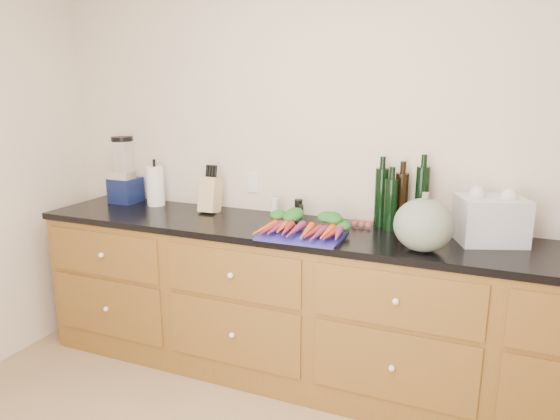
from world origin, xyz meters
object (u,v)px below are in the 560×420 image
at_px(blender_appliance, 124,174).
at_px(tomato_box, 362,220).
at_px(carrots, 305,228).
at_px(paper_towel, 155,186).
at_px(knife_block, 210,195).
at_px(cutting_board, 302,236).
at_px(squash, 424,225).

relative_size(blender_appliance, tomato_box, 3.09).
relative_size(carrots, blender_appliance, 1.00).
height_order(paper_towel, knife_block, paper_towel).
relative_size(carrots, knife_block, 2.04).
relative_size(carrots, tomato_box, 3.10).
bearing_deg(tomato_box, cutting_board, -127.22).
bearing_deg(cutting_board, carrots, 90.00).
relative_size(cutting_board, blender_appliance, 0.95).
relative_size(knife_block, tomato_box, 1.52).
bearing_deg(squash, tomato_box, 139.03).
distance_m(carrots, squash, 0.64).
xyz_separation_m(blender_appliance, paper_towel, (0.25, 0.00, -0.07)).
relative_size(paper_towel, tomato_box, 1.80).
height_order(squash, tomato_box, squash).
distance_m(cutting_board, tomato_box, 0.42).
height_order(cutting_board, squash, squash).
xyz_separation_m(carrots, blender_appliance, (-1.44, 0.27, 0.16)).
bearing_deg(knife_block, squash, -12.29).
xyz_separation_m(blender_appliance, knife_block, (0.69, -0.02, -0.09)).
height_order(blender_appliance, tomato_box, blender_appliance).
xyz_separation_m(carrots, tomato_box, (0.25, 0.29, -0.00)).
bearing_deg(knife_block, paper_towel, 177.40).
relative_size(cutting_board, squash, 1.50).
height_order(squash, paper_towel, paper_towel).
bearing_deg(carrots, squash, -3.93).
relative_size(cutting_board, knife_block, 1.94).
bearing_deg(squash, carrots, 176.07).
xyz_separation_m(cutting_board, tomato_box, (0.25, 0.33, 0.03)).
bearing_deg(blender_appliance, carrots, -10.76).
bearing_deg(carrots, blender_appliance, 169.24).
height_order(squash, blender_appliance, blender_appliance).
distance_m(knife_block, tomato_box, 1.00).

